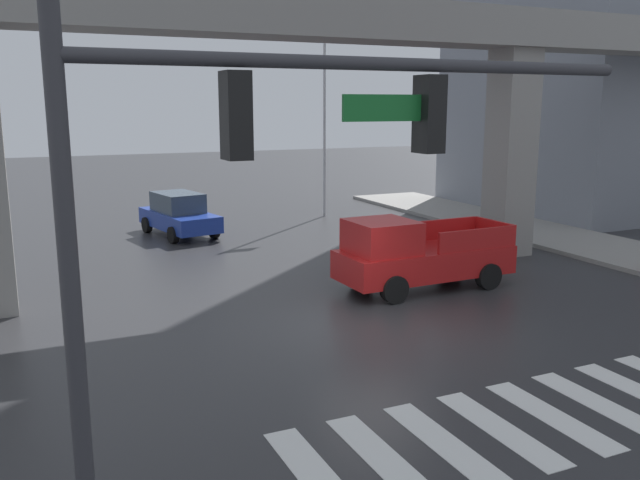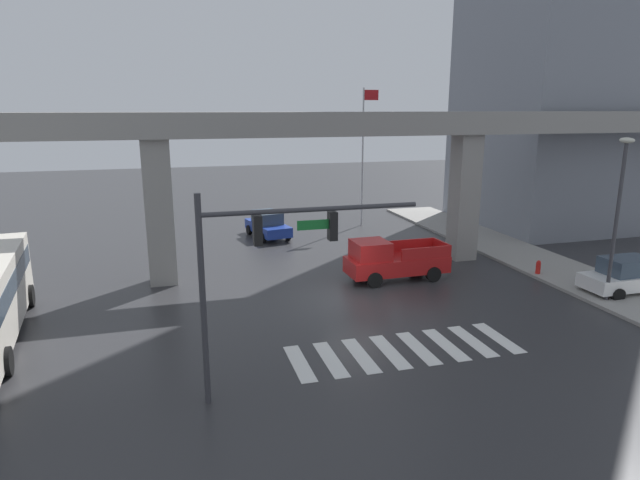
{
  "view_description": "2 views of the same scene",
  "coord_description": "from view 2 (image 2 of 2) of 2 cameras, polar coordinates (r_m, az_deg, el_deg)",
  "views": [
    {
      "loc": [
        -7.4,
        -13.07,
        5.18
      ],
      "look_at": [
        0.34,
        3.77,
        1.42
      ],
      "focal_mm": 37.46,
      "sensor_mm": 36.0,
      "label": 1
    },
    {
      "loc": [
        -7.77,
        -21.54,
        8.42
      ],
      "look_at": [
        -0.49,
        4.14,
        1.9
      ],
      "focal_mm": 30.4,
      "sensor_mm": 36.0,
      "label": 2
    }
  ],
  "objects": [
    {
      "name": "ground_plane",
      "position": [
        24.4,
        3.79,
        -6.49
      ],
      "size": [
        120.0,
        120.0,
        0.0
      ],
      "primitive_type": "plane",
      "color": "#2D2D30"
    },
    {
      "name": "crosswalk_stripes",
      "position": [
        19.98,
        8.84,
        -11.35
      ],
      "size": [
        8.25,
        2.8,
        0.01
      ],
      "color": "silver",
      "rests_on": "ground"
    },
    {
      "name": "elevated_overpass",
      "position": [
        27.88,
        0.39,
        10.67
      ],
      "size": [
        52.33,
        1.85,
        8.23
      ],
      "color": "gray",
      "rests_on": "ground"
    },
    {
      "name": "sidewalk_east",
      "position": [
        31.75,
        23.11,
        -2.63
      ],
      "size": [
        4.0,
        36.0,
        0.15
      ],
      "primitive_type": "cube",
      "color": "gray",
      "rests_on": "ground"
    },
    {
      "name": "pickup_truck",
      "position": [
        27.32,
        7.53,
        -2.17
      ],
      "size": [
        5.14,
        2.18,
        2.08
      ],
      "color": "red",
      "rests_on": "ground"
    },
    {
      "name": "sedan_white",
      "position": [
        28.9,
        29.64,
        -3.29
      ],
      "size": [
        4.31,
        1.99,
        1.72
      ],
      "color": "silver",
      "rests_on": "ground"
    },
    {
      "name": "sedan_blue",
      "position": [
        36.28,
        -5.53,
        1.63
      ],
      "size": [
        2.55,
        4.55,
        1.72
      ],
      "color": "#1E3899",
      "rests_on": "ground"
    },
    {
      "name": "traffic_signal_mast",
      "position": [
        15.44,
        -6.12,
        -1.5
      ],
      "size": [
        6.49,
        0.32,
        6.2
      ],
      "color": "#38383D",
      "rests_on": "ground"
    },
    {
      "name": "street_lamp_near_corner",
      "position": [
        26.29,
        28.95,
        3.57
      ],
      "size": [
        0.44,
        0.7,
        7.24
      ],
      "color": "#38383D",
      "rests_on": "ground"
    },
    {
      "name": "fire_hydrant",
      "position": [
        29.92,
        21.98,
        -2.78
      ],
      "size": [
        0.24,
        0.24,
        0.85
      ],
      "color": "red",
      "rests_on": "ground"
    },
    {
      "name": "flagpole",
      "position": [
        39.29,
        4.65,
        9.71
      ],
      "size": [
        1.16,
        0.12,
        9.8
      ],
      "color": "silver",
      "rests_on": "ground"
    }
  ]
}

